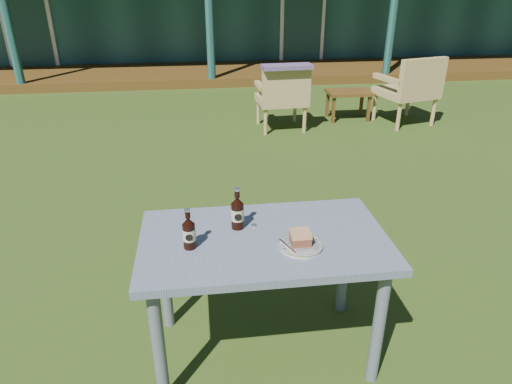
{
  "coord_description": "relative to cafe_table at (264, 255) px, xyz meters",
  "views": [
    {
      "loc": [
        -0.28,
        -3.47,
        1.88
      ],
      "look_at": [
        0.0,
        -1.3,
        0.82
      ],
      "focal_mm": 32.0,
      "sensor_mm": 36.0,
      "label": 1
    }
  ],
  "objects": [
    {
      "name": "floral_throw",
      "position": [
        0.81,
        3.65,
        0.23
      ],
      "size": [
        0.63,
        0.27,
        0.05
      ],
      "primitive_type": "cube",
      "rotation": [
        0.0,
        0.0,
        3.2
      ],
      "color": "#604871",
      "rests_on": "armchair_left"
    },
    {
      "name": "cake_slice",
      "position": [
        0.16,
        -0.09,
        0.15
      ],
      "size": [
        0.09,
        0.09,
        0.06
      ],
      "color": "brown",
      "rests_on": "plate"
    },
    {
      "name": "armchair_right",
      "position": [
        2.53,
        3.82,
        -0.11
      ],
      "size": [
        0.81,
        0.78,
        0.91
      ],
      "color": "tan",
      "rests_on": "ground"
    },
    {
      "name": "ground",
      "position": [
        0.0,
        1.6,
        -0.62
      ],
      "size": [
        80.0,
        80.0,
        0.0
      ],
      "primitive_type": "plane",
      "color": "#334916"
    },
    {
      "name": "bottle_cap",
      "position": [
        -0.04,
        0.11,
        0.11
      ],
      "size": [
        0.03,
        0.03,
        0.01
      ],
      "primitive_type": "cylinder",
      "color": "silver",
      "rests_on": "cafe_table"
    },
    {
      "name": "fork",
      "position": [
        0.09,
        -0.12,
        0.12
      ],
      "size": [
        0.06,
        0.13,
        0.0
      ],
      "primitive_type": "cube",
      "rotation": [
        0.0,
        0.0,
        0.38
      ],
      "color": "silver",
      "rests_on": "plate"
    },
    {
      "name": "cafe_table",
      "position": [
        0.0,
        0.0,
        0.0
      ],
      "size": [
        1.2,
        0.7,
        0.72
      ],
      "color": "slate",
      "rests_on": "ground"
    },
    {
      "name": "plate",
      "position": [
        0.16,
        -0.11,
        0.11
      ],
      "size": [
        0.2,
        0.2,
        0.01
      ],
      "color": "silver",
      "rests_on": "cafe_table"
    },
    {
      "name": "cola_bottle_near",
      "position": [
        -0.12,
        0.11,
        0.19
      ],
      "size": [
        0.06,
        0.07,
        0.22
      ],
      "color": "black",
      "rests_on": "cafe_table"
    },
    {
      "name": "cola_bottle_far",
      "position": [
        -0.36,
        -0.04,
        0.18
      ],
      "size": [
        0.06,
        0.06,
        0.2
      ],
      "color": "black",
      "rests_on": "cafe_table"
    },
    {
      "name": "armchair_left",
      "position": [
        0.8,
        3.81,
        -0.16
      ],
      "size": [
        0.64,
        0.6,
        0.82
      ],
      "color": "tan",
      "rests_on": "ground"
    },
    {
      "name": "side_table",
      "position": [
        1.8,
        4.16,
        -0.28
      ],
      "size": [
        0.6,
        0.4,
        0.4
      ],
      "color": "#4F3413",
      "rests_on": "ground"
    }
  ]
}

